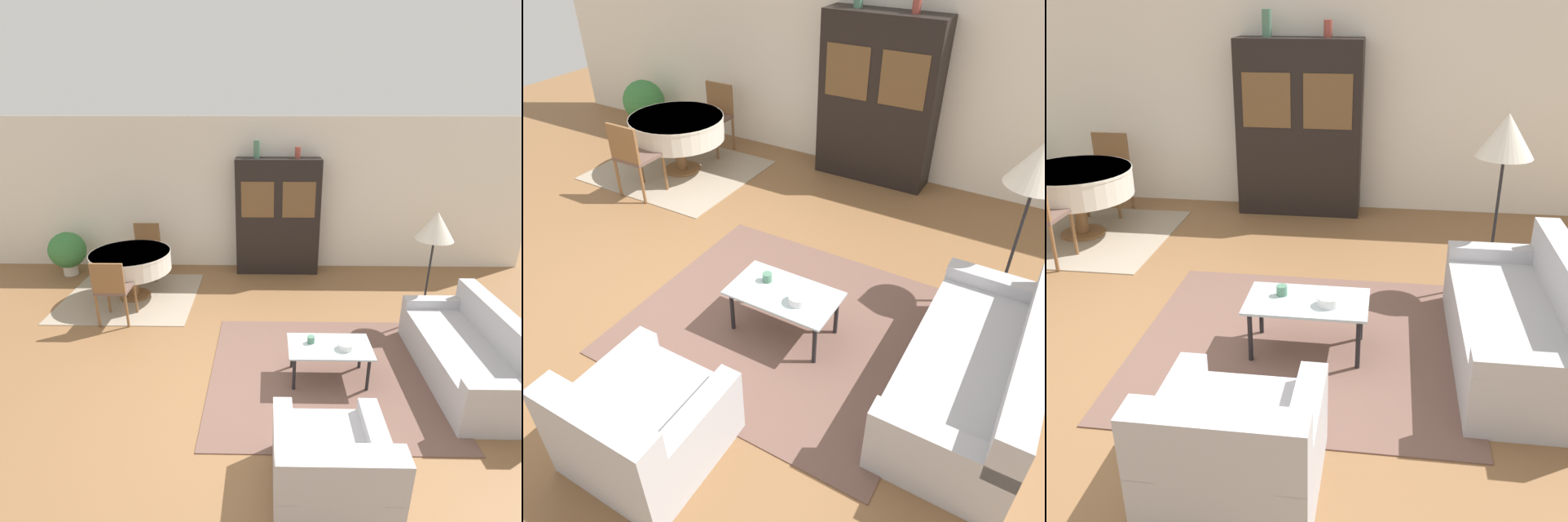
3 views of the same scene
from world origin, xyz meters
TOP-DOWN VIEW (x-y plane):
  - ground_plane at (0.00, 0.00)m, footprint 14.00×14.00m
  - wall_back at (0.00, 3.63)m, footprint 10.00×0.06m
  - area_rug at (0.93, 0.28)m, footprint 2.56×2.34m
  - dining_rug at (-1.89, 2.20)m, footprint 2.05×1.82m
  - couch at (2.56, 0.26)m, footprint 0.88×1.87m
  - armchair at (0.79, -1.30)m, footprint 0.89×0.92m
  - coffee_table at (0.98, 0.19)m, footprint 0.91×0.52m
  - display_cabinet at (0.46, 3.37)m, footprint 1.46×0.43m
  - dining_table at (-1.84, 2.23)m, footprint 1.23×1.23m
  - dining_chair_near at (-1.84, 1.40)m, footprint 0.44×0.44m
  - dining_chair_far at (-1.84, 3.06)m, footprint 0.44×0.44m
  - floor_lamp at (2.50, 1.53)m, footprint 0.49×0.49m
  - cup at (0.78, 0.25)m, footprint 0.08×0.08m
  - bowl at (1.14, 0.14)m, footprint 0.16×0.16m
  - vase_tall at (0.10, 3.37)m, footprint 0.11×0.11m
  - vase_short at (0.79, 3.37)m, footprint 0.10×0.10m
  - potted_plant at (-3.27, 3.11)m, footprint 0.64×0.64m

SIDE VIEW (x-z plane):
  - ground_plane at x=0.00m, z-range 0.00..0.00m
  - area_rug at x=0.93m, z-range 0.00..0.01m
  - dining_rug at x=-1.89m, z-range 0.00..0.01m
  - armchair at x=0.79m, z-range -0.10..0.68m
  - couch at x=2.56m, z-range -0.11..0.70m
  - coffee_table at x=0.98m, z-range 0.17..0.59m
  - potted_plant at x=-3.27m, z-range 0.06..0.84m
  - bowl at x=1.14m, z-range 0.43..0.50m
  - cup at x=0.78m, z-range 0.43..0.51m
  - dining_chair_near at x=-1.84m, z-range 0.09..1.02m
  - dining_chair_far at x=-1.84m, z-range 0.09..1.02m
  - dining_table at x=-1.84m, z-range 0.23..0.98m
  - display_cabinet at x=0.46m, z-range 0.00..2.04m
  - wall_back at x=0.00m, z-range 0.00..2.70m
  - floor_lamp at x=2.50m, z-range 0.57..2.16m
  - vase_short at x=0.79m, z-range 2.03..2.22m
  - vase_tall at x=0.10m, z-range 2.03..2.33m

